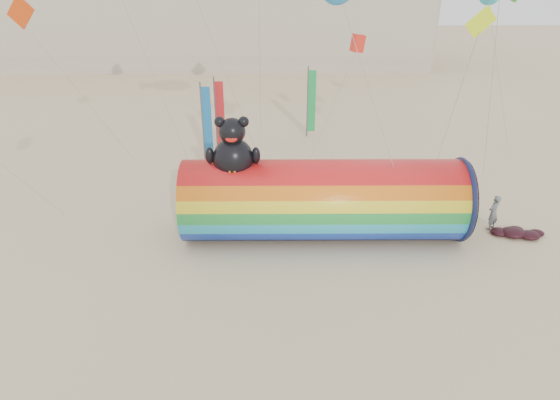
{
  "coord_description": "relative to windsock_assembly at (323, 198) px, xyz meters",
  "views": [
    {
      "loc": [
        0.36,
        -18.6,
        12.43
      ],
      "look_at": [
        0.5,
        1.5,
        2.4
      ],
      "focal_mm": 32.0,
      "sensor_mm": 36.0,
      "label": 1
    }
  ],
  "objects": [
    {
      "name": "windsock_assembly",
      "position": [
        0.0,
        0.0,
        0.0
      ],
      "size": [
        13.22,
        4.03,
        6.09
      ],
      "color": "red",
      "rests_on": "ground"
    },
    {
      "name": "fabric_bundle",
      "position": [
        9.52,
        -0.15,
        -1.85
      ],
      "size": [
        2.62,
        1.35,
        0.41
      ],
      "color": "#360912",
      "rests_on": "ground"
    },
    {
      "name": "festival_banners",
      "position": [
        -4.14,
        11.94,
        0.62
      ],
      "size": [
        7.66,
        4.87,
        5.2
      ],
      "color": "#59595E",
      "rests_on": "ground"
    },
    {
      "name": "kite_handler",
      "position": [
        8.5,
        0.56,
        -1.11
      ],
      "size": [
        0.8,
        0.76,
        1.83
      ],
      "primitive_type": "imported",
      "rotation": [
        0.0,
        0.0,
        3.81
      ],
      "color": "#5B5E63",
      "rests_on": "ground"
    },
    {
      "name": "ground",
      "position": [
        -2.54,
        -2.46,
        -2.02
      ],
      "size": [
        160.0,
        160.0,
        0.0
      ],
      "primitive_type": "plane",
      "color": "#CCB58C",
      "rests_on": "ground"
    }
  ]
}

